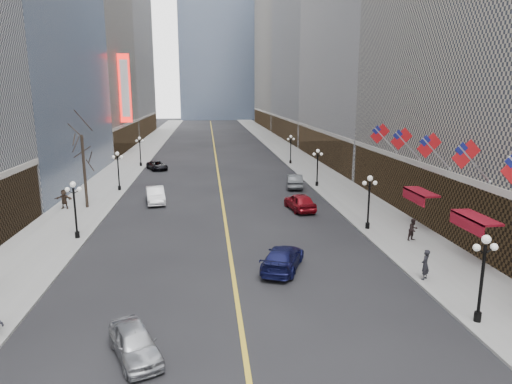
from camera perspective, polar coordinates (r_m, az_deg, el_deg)
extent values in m
cube|color=gray|center=(78.00, 5.39, 4.00)|extent=(6.00, 230.00, 0.15)
cube|color=gray|center=(77.47, -15.40, 3.55)|extent=(6.00, 230.00, 0.15)
cube|color=gold|center=(86.37, -5.12, 4.78)|extent=(0.25, 200.00, 0.02)
cube|color=#493A31|center=(40.85, 23.14, -1.03)|extent=(2.80, 41.00, 5.00)
cube|color=#493A31|center=(76.74, 8.96, 5.67)|extent=(2.80, 35.00, 5.00)
cube|color=#959597|center=(116.64, 10.09, 18.42)|extent=(26.00, 40.00, 48.00)
cube|color=#493A31|center=(113.70, 4.00, 7.93)|extent=(2.80, 39.00, 5.00)
cube|color=#9E9582|center=(158.99, 5.67, 19.42)|extent=(26.00, 46.00, 62.00)
cube|color=#493A31|center=(156.13, 1.22, 9.16)|extent=(2.80, 45.00, 5.00)
cube|color=#9E9582|center=(97.86, -24.47, 19.34)|extent=(26.00, 30.00, 50.00)
cube|color=#493A31|center=(94.56, -16.52, 6.56)|extent=(2.80, 29.00, 5.00)
cube|color=#493A31|center=(128.04, -13.85, 8.10)|extent=(2.80, 37.00, 5.00)
cylinder|color=black|center=(26.09, 25.96, -13.83)|extent=(0.36, 0.36, 0.50)
cylinder|color=black|center=(25.40, 26.34, -10.27)|extent=(0.16, 0.16, 4.00)
sphere|color=white|center=(24.66, 26.85, -5.31)|extent=(0.44, 0.44, 0.44)
sphere|color=white|center=(24.54, 25.87, -6.27)|extent=(0.36, 0.36, 0.36)
sphere|color=white|center=(25.02, 27.63, -6.11)|extent=(0.36, 0.36, 0.36)
cylinder|color=black|center=(39.55, 13.76, -4.09)|extent=(0.36, 0.36, 0.50)
cylinder|color=black|center=(39.10, 13.89, -1.63)|extent=(0.16, 0.16, 4.00)
sphere|color=white|center=(38.62, 14.07, 1.68)|extent=(0.44, 0.44, 0.44)
sphere|color=white|center=(38.54, 13.41, 1.09)|extent=(0.36, 0.36, 0.36)
sphere|color=white|center=(38.85, 14.66, 1.11)|extent=(0.36, 0.36, 0.36)
cylinder|color=black|center=(56.30, 7.62, 1.03)|extent=(0.36, 0.36, 0.50)
cylinder|color=black|center=(55.99, 7.67, 2.79)|extent=(0.16, 0.16, 4.00)
sphere|color=white|center=(55.66, 7.74, 5.13)|extent=(0.44, 0.44, 0.44)
sphere|color=white|center=(55.60, 7.28, 4.72)|extent=(0.36, 0.36, 0.36)
sphere|color=white|center=(55.82, 8.18, 4.72)|extent=(0.36, 0.36, 0.36)
cylinder|color=black|center=(73.65, 4.33, 3.78)|extent=(0.36, 0.36, 0.50)
cylinder|color=black|center=(73.41, 4.35, 5.13)|extent=(0.16, 0.16, 4.00)
sphere|color=white|center=(73.15, 4.38, 6.92)|extent=(0.44, 0.44, 0.44)
sphere|color=white|center=(73.11, 4.03, 6.61)|extent=(0.36, 0.36, 0.36)
sphere|color=white|center=(73.28, 4.73, 6.61)|extent=(0.36, 0.36, 0.36)
cylinder|color=black|center=(38.67, -21.44, -4.99)|extent=(0.36, 0.36, 0.50)
cylinder|color=black|center=(38.21, -21.64, -2.48)|extent=(0.16, 0.16, 4.00)
sphere|color=white|center=(37.72, -21.92, 0.90)|extent=(0.44, 0.44, 0.44)
sphere|color=white|center=(37.92, -22.52, 0.29)|extent=(0.36, 0.36, 0.36)
sphere|color=white|center=(37.68, -21.21, 0.32)|extent=(0.36, 0.36, 0.36)
cylinder|color=black|center=(55.69, -16.69, 0.49)|extent=(0.36, 0.36, 0.50)
cylinder|color=black|center=(55.37, -16.81, 2.26)|extent=(0.16, 0.16, 4.00)
sphere|color=white|center=(55.04, -16.96, 4.62)|extent=(0.44, 0.44, 0.44)
sphere|color=white|center=(55.17, -17.39, 4.19)|extent=(0.36, 0.36, 0.36)
sphere|color=white|center=(55.01, -16.47, 4.22)|extent=(0.36, 0.36, 0.36)
cylinder|color=black|center=(73.18, -14.20, 3.38)|extent=(0.36, 0.36, 0.50)
cylinder|color=black|center=(72.94, -14.27, 4.74)|extent=(0.16, 0.16, 4.00)
sphere|color=white|center=(72.68, -14.37, 6.54)|extent=(0.44, 0.44, 0.44)
sphere|color=white|center=(72.79, -14.70, 6.21)|extent=(0.36, 0.36, 0.36)
sphere|color=white|center=(72.66, -14.00, 6.24)|extent=(0.36, 0.36, 0.36)
cube|color=navy|center=(28.07, 29.39, 3.48)|extent=(0.88, 0.06, 0.88)
cylinder|color=#B2B2B7|center=(32.88, 25.66, 3.16)|extent=(2.49, 0.12, 2.49)
cube|color=red|center=(32.45, 24.78, 4.31)|extent=(1.94, 0.04, 1.94)
cube|color=navy|center=(32.24, 24.30, 4.93)|extent=(0.88, 0.06, 0.88)
cylinder|color=#B2B2B7|center=(37.17, 21.66, 4.44)|extent=(2.49, 0.12, 2.49)
cube|color=red|center=(36.80, 20.84, 5.46)|extent=(1.94, 0.04, 1.94)
cube|color=navy|center=(36.61, 20.39, 6.02)|extent=(0.88, 0.06, 0.88)
cylinder|color=#B2B2B7|center=(41.63, 18.50, 5.44)|extent=(2.49, 0.12, 2.49)
cube|color=red|center=(41.30, 17.73, 6.35)|extent=(1.94, 0.04, 1.94)
cube|color=navy|center=(41.13, 17.31, 6.85)|extent=(0.88, 0.06, 0.88)
cylinder|color=#B2B2B7|center=(46.20, 15.94, 6.23)|extent=(2.49, 0.12, 2.49)
cube|color=red|center=(45.90, 15.23, 7.05)|extent=(1.94, 0.04, 1.94)
cube|color=navy|center=(45.74, 14.84, 7.50)|extent=(0.88, 0.06, 0.88)
cube|color=maroon|center=(33.83, 25.81, -2.87)|extent=(1.40, 4.00, 0.15)
cube|color=maroon|center=(33.59, 24.81, -3.58)|extent=(0.10, 4.00, 0.90)
cube|color=maroon|center=(40.62, 19.95, 0.02)|extent=(1.40, 4.00, 0.15)
cube|color=maroon|center=(40.42, 19.08, -0.55)|extent=(0.10, 4.00, 0.90)
cube|color=red|center=(86.82, -16.07, 12.33)|extent=(2.00, 0.50, 12.00)
cube|color=white|center=(86.81, -16.04, 12.33)|extent=(1.40, 0.55, 10.00)
cylinder|color=#2D231C|center=(47.79, -20.65, 2.40)|extent=(0.28, 0.28, 7.20)
imported|color=#A1A4A9|center=(21.57, -14.92, -17.71)|extent=(3.17, 4.49, 1.42)
imported|color=silver|center=(48.80, -12.47, -0.39)|extent=(2.57, 5.28, 1.67)
imported|color=black|center=(69.69, -12.26, 3.26)|extent=(3.86, 5.23, 1.32)
imported|color=#111442|center=(30.15, 3.35, -8.23)|extent=(3.92, 5.73, 1.54)
imported|color=maroon|center=(44.92, 5.49, -1.22)|extent=(2.74, 5.26, 1.71)
imported|color=#45484C|center=(55.41, 4.88, 1.38)|extent=(2.55, 5.31, 1.68)
imported|color=black|center=(29.95, 20.40, -8.50)|extent=(0.85, 0.84, 1.89)
imported|color=black|center=(37.24, 19.05, -4.46)|extent=(0.96, 0.73, 1.74)
imported|color=#31241B|center=(48.47, -22.87, -0.83)|extent=(1.85, 0.84, 1.92)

